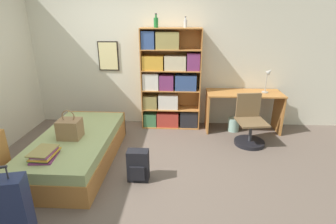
# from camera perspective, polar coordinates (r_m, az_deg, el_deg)

# --- Properties ---
(ground_plane) EXTENTS (14.00, 14.00, 0.00)m
(ground_plane) POSITION_cam_1_polar(r_m,az_deg,el_deg) (4.03, -10.40, -10.87)
(ground_plane) COLOR #66564C
(wall_back) EXTENTS (10.00, 0.09, 2.60)m
(wall_back) POSITION_cam_1_polar(r_m,az_deg,el_deg) (5.13, -7.12, 11.64)
(wall_back) COLOR beige
(wall_back) RESTS_ON ground_plane
(bed) EXTENTS (1.02, 2.00, 0.44)m
(bed) POSITION_cam_1_polar(r_m,az_deg,el_deg) (4.13, -19.17, -7.49)
(bed) COLOR #B77538
(bed) RESTS_ON ground_plane
(handbag) EXTENTS (0.30, 0.25, 0.42)m
(handbag) POSITION_cam_1_polar(r_m,az_deg,el_deg) (3.91, -20.58, -3.39)
(handbag) COLOR #93704C
(handbag) RESTS_ON bed
(book_stack_on_bed) EXTENTS (0.30, 0.38, 0.10)m
(book_stack_on_bed) POSITION_cam_1_polar(r_m,az_deg,el_deg) (3.54, -25.34, -8.33)
(book_stack_on_bed) COLOR #7A336B
(book_stack_on_bed) RESTS_ON bed
(suitcase) EXTENTS (0.55, 0.32, 0.84)m
(suitcase) POSITION_cam_1_polar(r_m,az_deg,el_deg) (3.02, -32.80, -17.92)
(suitcase) COLOR navy
(suitcase) RESTS_ON ground_plane
(bookcase) EXTENTS (1.09, 0.34, 1.86)m
(bookcase) POSITION_cam_1_polar(r_m,az_deg,el_deg) (4.92, 0.13, 6.48)
(bookcase) COLOR #B77538
(bookcase) RESTS_ON ground_plane
(bottle_green) EXTENTS (0.08, 0.08, 0.23)m
(bottle_green) POSITION_cam_1_polar(r_m,az_deg,el_deg) (4.76, -2.63, 18.95)
(bottle_green) COLOR #1E6B2D
(bottle_green) RESTS_ON bookcase
(bottle_brown) EXTENTS (0.06, 0.06, 0.18)m
(bottle_brown) POSITION_cam_1_polar(r_m,az_deg,el_deg) (4.82, 3.81, 18.71)
(bottle_brown) COLOR #B7BCC1
(bottle_brown) RESTS_ON bookcase
(desk) EXTENTS (1.35, 0.56, 0.74)m
(desk) POSITION_cam_1_polar(r_m,az_deg,el_deg) (5.04, 16.08, 1.80)
(desk) COLOR #B77538
(desk) RESTS_ON ground_plane
(desk_lamp) EXTENTS (0.16, 0.11, 0.45)m
(desk_lamp) POSITION_cam_1_polar(r_m,az_deg,el_deg) (5.02, 21.02, 7.35)
(desk_lamp) COLOR #ADA89E
(desk_lamp) RESTS_ON desk
(desk_chair) EXTENTS (0.52, 0.52, 0.84)m
(desk_chair) POSITION_cam_1_polar(r_m,az_deg,el_deg) (4.64, 17.33, -3.57)
(desk_chair) COLOR black
(desk_chair) RESTS_ON ground_plane
(backpack) EXTENTS (0.28, 0.19, 0.43)m
(backpack) POSITION_cam_1_polar(r_m,az_deg,el_deg) (3.52, -6.52, -11.54)
(backpack) COLOR black
(backpack) RESTS_ON ground_plane
(waste_bin) EXTENTS (0.21, 0.21, 0.25)m
(waste_bin) POSITION_cam_1_polar(r_m,az_deg,el_deg) (5.10, 14.07, -2.65)
(waste_bin) COLOR #99C1B2
(waste_bin) RESTS_ON ground_plane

